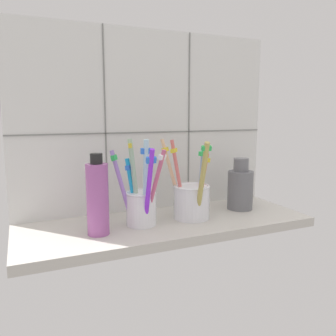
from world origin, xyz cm
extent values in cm
cube|color=#BCB7AD|center=(0.00, 0.00, 1.00)|extent=(64.00, 22.00, 2.00)
cube|color=silver|center=(0.00, 12.00, 22.50)|extent=(64.00, 2.00, 45.00)
cube|color=gray|center=(-10.67, 10.90, 22.50)|extent=(0.30, 0.20, 45.00)
cube|color=gray|center=(10.67, 10.90, 22.50)|extent=(0.30, 0.20, 45.00)
cube|color=gray|center=(0.00, 10.90, 21.06)|extent=(64.00, 0.20, 0.30)
cylinder|color=white|center=(-6.01, -0.45, 5.48)|extent=(6.43, 6.43, 6.95)
torus|color=silver|center=(-6.01, -0.45, 8.95)|extent=(6.61, 6.61, 0.50)
cylinder|color=#8E2CF0|center=(-6.03, -4.67, 10.70)|extent=(1.49, 6.87, 16.91)
cube|color=blue|center=(-6.20, -6.73, 16.84)|extent=(2.01, 1.20, 1.34)
cylinder|color=#A679D3|center=(-9.87, 0.65, 10.23)|extent=(4.84, 3.34, 15.89)
cube|color=green|center=(-11.27, 1.48, 16.55)|extent=(1.95, 2.34, 1.26)
cylinder|color=#A6C5A6|center=(-7.23, 0.52, 11.41)|extent=(2.90, 2.18, 18.12)
cube|color=yellow|center=(-7.86, 0.85, 19.04)|extent=(1.55, 2.05, 1.00)
cylinder|color=#D05D7F|center=(-4.30, -3.19, 10.42)|extent=(4.25, 4.83, 16.29)
cube|color=white|center=(-3.10, -4.62, 17.03)|extent=(2.40, 2.25, 1.14)
cylinder|color=#22ACE7|center=(-7.61, 1.05, 9.33)|extent=(3.00, 2.43, 13.99)
cube|color=blue|center=(-8.20, 1.45, 14.38)|extent=(2.05, 2.38, 1.07)
cylinder|color=#B0D9EB|center=(-5.92, -2.64, 11.44)|extent=(1.32, 2.95, 18.18)
cube|color=blue|center=(-5.99, -3.29, 18.20)|extent=(2.19, 1.04, 1.20)
cylinder|color=white|center=(6.01, -0.45, 5.67)|extent=(8.12, 8.12, 7.35)
torus|color=silver|center=(6.01, -0.45, 9.35)|extent=(8.21, 8.21, 0.50)
cylinder|color=tan|center=(5.52, -5.43, 11.18)|extent=(2.52, 7.59, 17.92)
cube|color=green|center=(4.99, -8.10, 18.77)|extent=(2.10, 1.41, 1.11)
cylinder|color=#879EC2|center=(7.10, -2.21, 10.26)|extent=(1.74, 2.20, 15.79)
cube|color=green|center=(7.32, -2.62, 17.06)|extent=(2.61, 1.88, 0.99)
cylinder|color=beige|center=(2.62, 2.87, 11.11)|extent=(4.93, 4.72, 17.64)
cube|color=yellow|center=(1.29, 4.12, 17.44)|extent=(2.45, 2.52, 1.14)
cylinder|color=#DB6767|center=(3.22, 1.01, 11.09)|extent=(3.58, 3.21, 17.53)
cube|color=yellow|center=(2.36, 1.74, 17.44)|extent=(2.46, 2.64, 1.00)
cylinder|color=#ED5843|center=(9.27, 1.20, 9.43)|extent=(3.81, 1.60, 14.25)
cube|color=yellow|center=(10.27, 1.36, 14.99)|extent=(1.35, 2.39, 1.10)
cylinder|color=slate|center=(20.66, 2.11, 6.75)|extent=(6.25, 6.25, 9.49)
cylinder|color=slate|center=(20.66, 2.11, 13.11)|extent=(3.66, 3.66, 3.22)
cylinder|color=#A6569F|center=(-15.67, -2.13, 9.02)|extent=(4.31, 4.31, 14.03)
cylinder|color=black|center=(-15.67, -2.13, 17.03)|extent=(2.37, 2.37, 2.00)
camera|label=1|loc=(-28.93, -67.32, 25.66)|focal=36.80mm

